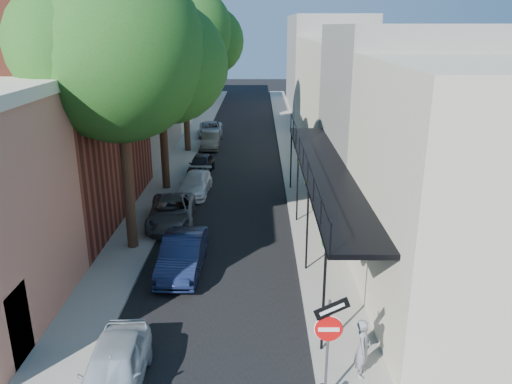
{
  "coord_description": "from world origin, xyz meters",
  "views": [
    {
      "loc": [
        1.5,
        -9.17,
        8.95
      ],
      "look_at": [
        1.38,
        9.18,
        2.8
      ],
      "focal_mm": 35.0,
      "sensor_mm": 36.0,
      "label": 1
    }
  ],
  "objects_px": {
    "parked_car_c": "(172,212)",
    "parked_car_e": "(201,164)",
    "parked_car_a": "(114,369)",
    "oak_mid": "(167,63)",
    "parked_car_f": "(211,140)",
    "parked_car_d": "(195,184)",
    "parked_car_b": "(183,254)",
    "pedestrian": "(363,348)",
    "sign_post": "(329,333)",
    "oak_far": "(190,36)",
    "oak_near": "(130,55)",
    "parked_car_g": "(211,129)"
  },
  "relations": [
    {
      "from": "oak_far",
      "to": "parked_car_d",
      "type": "xyz_separation_m",
      "value": [
        1.3,
        -10.04,
        -7.69
      ]
    },
    {
      "from": "parked_car_f",
      "to": "parked_car_b",
      "type": "bearing_deg",
      "value": -89.24
    },
    {
      "from": "parked_car_b",
      "to": "parked_car_f",
      "type": "distance_m",
      "value": 20.16
    },
    {
      "from": "oak_mid",
      "to": "parked_car_e",
      "type": "xyz_separation_m",
      "value": [
        1.26,
        3.03,
        -6.45
      ]
    },
    {
      "from": "parked_car_g",
      "to": "sign_post",
      "type": "bearing_deg",
      "value": -83.53
    },
    {
      "from": "sign_post",
      "to": "parked_car_b",
      "type": "xyz_separation_m",
      "value": [
        -4.56,
        7.02,
        -1.34
      ]
    },
    {
      "from": "parked_car_c",
      "to": "parked_car_a",
      "type": "bearing_deg",
      "value": -92.83
    },
    {
      "from": "pedestrian",
      "to": "oak_far",
      "type": "bearing_deg",
      "value": 33.27
    },
    {
      "from": "parked_car_e",
      "to": "pedestrian",
      "type": "height_order",
      "value": "pedestrian"
    },
    {
      "from": "parked_car_d",
      "to": "parked_car_e",
      "type": "xyz_separation_m",
      "value": [
        -0.1,
        4.04,
        0.03
      ]
    },
    {
      "from": "oak_mid",
      "to": "parked_car_b",
      "type": "distance_m",
      "value": 12.22
    },
    {
      "from": "parked_car_e",
      "to": "sign_post",
      "type": "bearing_deg",
      "value": -72.54
    },
    {
      "from": "oak_near",
      "to": "parked_car_b",
      "type": "distance_m",
      "value": 7.78
    },
    {
      "from": "oak_far",
      "to": "parked_car_a",
      "type": "bearing_deg",
      "value": -87.4
    },
    {
      "from": "sign_post",
      "to": "parked_car_f",
      "type": "relative_size",
      "value": 0.8
    },
    {
      "from": "parked_car_e",
      "to": "parked_car_a",
      "type": "bearing_deg",
      "value": -87.28
    },
    {
      "from": "oak_near",
      "to": "oak_far",
      "type": "relative_size",
      "value": 0.96
    },
    {
      "from": "oak_mid",
      "to": "parked_car_f",
      "type": "bearing_deg",
      "value": 82.97
    },
    {
      "from": "parked_car_d",
      "to": "parked_car_f",
      "type": "xyz_separation_m",
      "value": [
        -0.14,
        10.91,
        0.04
      ]
    },
    {
      "from": "parked_car_a",
      "to": "parked_car_c",
      "type": "distance_m",
      "value": 11.31
    },
    {
      "from": "parked_car_f",
      "to": "parked_car_d",
      "type": "bearing_deg",
      "value": -90.77
    },
    {
      "from": "oak_near",
      "to": "parked_car_e",
      "type": "distance_m",
      "value": 13.25
    },
    {
      "from": "oak_far",
      "to": "parked_car_g",
      "type": "distance_m",
      "value": 9.28
    },
    {
      "from": "oak_far",
      "to": "parked_car_g",
      "type": "height_order",
      "value": "oak_far"
    },
    {
      "from": "parked_car_b",
      "to": "parked_car_g",
      "type": "distance_m",
      "value": 24.48
    },
    {
      "from": "parked_car_c",
      "to": "parked_car_g",
      "type": "xyz_separation_m",
      "value": [
        0.0,
        19.77,
        -0.03
      ]
    },
    {
      "from": "oak_near",
      "to": "pedestrian",
      "type": "distance_m",
      "value": 13.25
    },
    {
      "from": "oak_mid",
      "to": "parked_car_g",
      "type": "distance_m",
      "value": 15.64
    },
    {
      "from": "parked_car_c",
      "to": "parked_car_g",
      "type": "relative_size",
      "value": 1.06
    },
    {
      "from": "sign_post",
      "to": "parked_car_a",
      "type": "relative_size",
      "value": 0.78
    },
    {
      "from": "parked_car_b",
      "to": "parked_car_e",
      "type": "bearing_deg",
      "value": 94.21
    },
    {
      "from": "parked_car_c",
      "to": "pedestrian",
      "type": "height_order",
      "value": "pedestrian"
    },
    {
      "from": "parked_car_a",
      "to": "parked_car_d",
      "type": "xyz_separation_m",
      "value": [
        0.12,
        15.85,
        -0.08
      ]
    },
    {
      "from": "parked_car_b",
      "to": "parked_car_c",
      "type": "xyz_separation_m",
      "value": [
        -1.2,
        4.69,
        -0.06
      ]
    },
    {
      "from": "parked_car_c",
      "to": "parked_car_e",
      "type": "bearing_deg",
      "value": 82.1
    },
    {
      "from": "parked_car_a",
      "to": "oak_far",
      "type": "bearing_deg",
      "value": 89.45
    },
    {
      "from": "sign_post",
      "to": "oak_near",
      "type": "distance_m",
      "value": 12.77
    },
    {
      "from": "oak_near",
      "to": "parked_car_f",
      "type": "distance_m",
      "value": 19.33
    },
    {
      "from": "sign_post",
      "to": "parked_car_b",
      "type": "height_order",
      "value": "sign_post"
    },
    {
      "from": "oak_near",
      "to": "oak_mid",
      "type": "relative_size",
      "value": 1.12
    },
    {
      "from": "sign_post",
      "to": "oak_far",
      "type": "height_order",
      "value": "oak_far"
    },
    {
      "from": "pedestrian",
      "to": "oak_near",
      "type": "bearing_deg",
      "value": 58.85
    },
    {
      "from": "parked_car_e",
      "to": "parked_car_f",
      "type": "bearing_deg",
      "value": 93.11
    },
    {
      "from": "parked_car_a",
      "to": "parked_car_e",
      "type": "xyz_separation_m",
      "value": [
        0.02,
        19.88,
        -0.05
      ]
    },
    {
      "from": "oak_mid",
      "to": "pedestrian",
      "type": "height_order",
      "value": "oak_mid"
    },
    {
      "from": "sign_post",
      "to": "oak_far",
      "type": "xyz_separation_m",
      "value": [
        -6.51,
        26.3,
        6.22
      ]
    },
    {
      "from": "parked_car_a",
      "to": "parked_car_b",
      "type": "distance_m",
      "value": 6.66
    },
    {
      "from": "parked_car_g",
      "to": "pedestrian",
      "type": "xyz_separation_m",
      "value": [
        6.82,
        -30.56,
        0.35
      ]
    },
    {
      "from": "parked_car_b",
      "to": "pedestrian",
      "type": "distance_m",
      "value": 8.3
    },
    {
      "from": "parked_car_a",
      "to": "parked_car_g",
      "type": "height_order",
      "value": "parked_car_a"
    }
  ]
}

